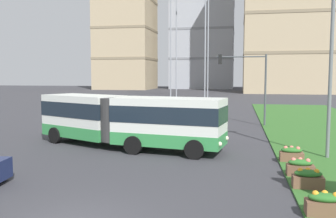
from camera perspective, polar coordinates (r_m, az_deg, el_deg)
articulated_bus at (r=21.53m, az=-6.52°, el=-1.63°), size 11.92×5.78×3.00m
car_silver_hatch at (r=31.20m, az=-8.83°, el=-1.19°), size 4.46×2.14×1.58m
flower_planter_0 at (r=12.13m, az=23.27°, el=-13.43°), size 1.10×0.56×0.74m
flower_planter_1 at (r=14.69m, az=20.97°, el=-10.08°), size 1.10×0.56×0.74m
flower_planter_2 at (r=16.32m, az=19.93°, el=-8.52°), size 1.10×0.56×0.74m
flower_planter_3 at (r=18.82m, az=18.70°, el=-6.66°), size 1.10×0.56×0.74m
traffic_light_far_right at (r=31.23m, az=12.49°, el=4.95°), size 4.12×0.28×5.97m
streetlight_median at (r=19.96m, az=24.04°, el=6.16°), size 0.70×0.28×8.51m
apartment_tower_west at (r=117.32m, az=-6.63°, el=16.26°), size 16.58×16.61×53.33m
apartment_tower_westcentre at (r=122.83m, az=5.52°, el=13.89°), size 19.85×17.75×45.39m
apartment_tower_centre at (r=97.41m, az=18.18°, el=15.83°), size 20.84×18.95×45.01m
transmission_pylon at (r=67.83m, az=3.48°, el=15.10°), size 9.00×6.24×28.83m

